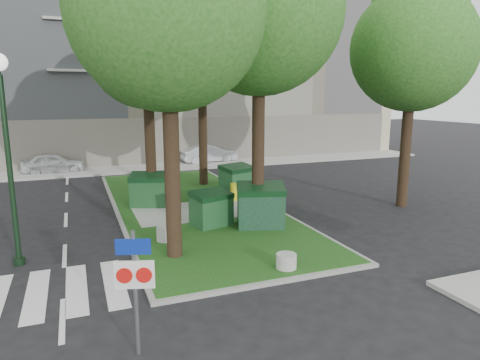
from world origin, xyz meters
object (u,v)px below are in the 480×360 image
bollard_right (286,261)px  tree_street_right (415,37)px  car_silver (209,154)px  dumpster_a (149,190)px  tree_median_mid (148,38)px  litter_bin (235,192)px  dumpster_d (237,180)px  car_white (53,163)px  bollard_mid (226,217)px  tree_median_far (202,20)px  traffic_sign_pole (135,276)px  street_lamp (6,136)px  bollard_left (166,234)px  dumpster_b (211,209)px  dumpster_c (261,206)px

bollard_right → tree_street_right: bearing=29.7°
bollard_right → car_silver: 19.36m
bollard_right → dumpster_a: bearing=106.0°
tree_median_mid → litter_bin: size_ratio=13.43×
tree_street_right → bollard_right: 11.37m
tree_median_mid → dumpster_d: tree_median_mid is taller
dumpster_d → car_white: dumpster_d is taller
tree_street_right → bollard_mid: bearing=-179.6°
tree_median_far → traffic_sign_pole: bearing=-111.4°
litter_bin → tree_street_right: bearing=-25.0°
tree_street_right → traffic_sign_pole: (-12.25, -6.88, -5.46)m
tree_median_far → dumpster_a: (-3.50, -3.51, -7.53)m
dumpster_a → bollard_right: size_ratio=3.20×
car_silver → bollard_mid: bearing=161.7°
litter_bin → street_lamp: size_ratio=0.13×
tree_median_far → bollard_left: (-3.75, -8.15, -7.99)m
dumpster_b → bollard_right: size_ratio=2.91×
dumpster_d → traffic_sign_pole: (-6.16, -10.98, 0.72)m
tree_street_right → dumpster_b: bearing=-179.1°
tree_median_far → bollard_mid: 10.74m
bollard_right → street_lamp: street_lamp is taller
litter_bin → tree_median_mid: bearing=164.8°
bollard_left → dumpster_d: bearing=49.7°
dumpster_b → car_white: dumpster_b is taller
dumpster_b → dumpster_a: bearing=96.5°
tree_street_right → dumpster_c: tree_street_right is taller
tree_street_right → traffic_sign_pole: 15.07m
tree_median_mid → tree_median_far: (3.20, 3.00, 1.34)m
bollard_mid → car_white: 15.31m
tree_street_right → dumpster_c: bearing=-173.1°
tree_street_right → dumpster_a: (-10.30, 3.49, -6.19)m
dumpster_c → traffic_sign_pole: bearing=-112.2°
tree_street_right → tree_median_far: bearing=134.2°
litter_bin → traffic_sign_pole: traffic_sign_pole is taller
dumpster_a → bollard_mid: bearing=-39.6°
tree_median_mid → traffic_sign_pole: 12.38m
tree_median_mid → car_white: (-4.35, 9.92, -6.36)m
tree_median_far → tree_street_right: (6.80, -7.00, -1.34)m
tree_median_mid → tree_street_right: (10.00, -4.00, 0.00)m
dumpster_a → bollard_left: size_ratio=2.93×
dumpster_a → car_silver: 12.50m
tree_street_right → car_silver: 16.34m
bollard_left → car_white: (-3.80, 15.07, 0.28)m
litter_bin → car_white: bearing=125.6°
tree_median_mid → bollard_left: size_ratio=16.61×
bollard_left → bollard_mid: (2.42, 1.09, -0.00)m
tree_street_right → dumpster_d: size_ratio=5.57×
street_lamp → bollard_left: bearing=2.6°
traffic_sign_pole → car_white: 20.93m
dumpster_d → bollard_right: size_ratio=3.28×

